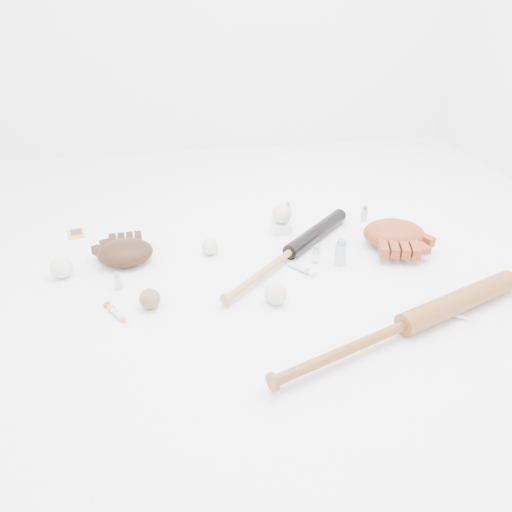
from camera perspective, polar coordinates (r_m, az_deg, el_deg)
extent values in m
plane|color=white|center=(1.84, 0.22, -1.73)|extent=(3.00, 3.00, 0.00)
cube|color=gold|center=(2.23, -19.88, 2.41)|extent=(0.08, 0.10, 0.00)
cube|color=white|center=(2.11, 2.93, 3.32)|extent=(0.08, 0.08, 0.04)
sphere|color=silver|center=(2.09, 2.97, 4.87)|extent=(0.08, 0.08, 0.08)
sphere|color=silver|center=(1.92, -21.34, -1.23)|extent=(0.08, 0.08, 0.08)
sphere|color=silver|center=(1.94, -5.27, 1.10)|extent=(0.06, 0.06, 0.06)
sphere|color=silver|center=(1.65, 2.28, -4.30)|extent=(0.08, 0.08, 0.08)
sphere|color=brown|center=(1.66, -12.06, -4.81)|extent=(0.07, 0.07, 0.07)
cylinder|color=#B1BBC2|center=(2.25, 12.29, 4.74)|extent=(0.03, 0.03, 0.07)
cylinder|color=#B1BBC2|center=(2.21, 2.81, 4.89)|extent=(0.03, 0.03, 0.07)
cylinder|color=#B1BBC2|center=(1.89, 6.92, 0.19)|extent=(0.03, 0.03, 0.07)
cylinder|color=#B1BBC2|center=(1.88, 9.64, 0.43)|extent=(0.04, 0.04, 0.10)
cylinder|color=#B1BBC2|center=(1.79, -15.50, -2.74)|extent=(0.03, 0.03, 0.06)
cylinder|color=#B1BBC2|center=(2.26, 3.65, 5.34)|extent=(0.02, 0.02, 0.06)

